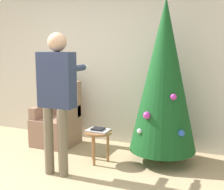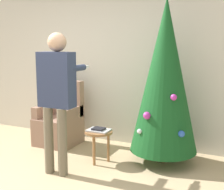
{
  "view_description": "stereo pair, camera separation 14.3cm",
  "coord_description": "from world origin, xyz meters",
  "px_view_note": "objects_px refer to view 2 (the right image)",
  "views": [
    {
      "loc": [
        2.19,
        -2.53,
        1.68
      ],
      "look_at": [
        0.62,
        1.14,
        1.0
      ],
      "focal_mm": 50.0,
      "sensor_mm": 36.0,
      "label": 1
    },
    {
      "loc": [
        2.32,
        -2.47,
        1.68
      ],
      "look_at": [
        0.62,
        1.14,
        1.0
      ],
      "focal_mm": 50.0,
      "sensor_mm": 36.0,
      "label": 2
    }
  ],
  "objects_px": {
    "christmas_tree": "(165,76)",
    "person_standing": "(57,90)",
    "armchair": "(60,122)",
    "side_stool": "(99,136)"
  },
  "relations": [
    {
      "from": "side_stool",
      "to": "armchair",
      "type": "bearing_deg",
      "value": 154.26
    },
    {
      "from": "christmas_tree",
      "to": "person_standing",
      "type": "distance_m",
      "value": 1.46
    },
    {
      "from": "christmas_tree",
      "to": "person_standing",
      "type": "height_order",
      "value": "christmas_tree"
    },
    {
      "from": "christmas_tree",
      "to": "armchair",
      "type": "bearing_deg",
      "value": 177.11
    },
    {
      "from": "christmas_tree",
      "to": "armchair",
      "type": "distance_m",
      "value": 1.99
    },
    {
      "from": "armchair",
      "to": "person_standing",
      "type": "xyz_separation_m",
      "value": [
        0.67,
        -1.0,
        0.73
      ]
    },
    {
      "from": "christmas_tree",
      "to": "person_standing",
      "type": "xyz_separation_m",
      "value": [
        -1.13,
        -0.91,
        -0.13
      ]
    },
    {
      "from": "side_stool",
      "to": "person_standing",
      "type": "bearing_deg",
      "value": -119.97
    },
    {
      "from": "person_standing",
      "to": "christmas_tree",
      "type": "bearing_deg",
      "value": 38.99
    },
    {
      "from": "armchair",
      "to": "side_stool",
      "type": "bearing_deg",
      "value": -25.74
    }
  ]
}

